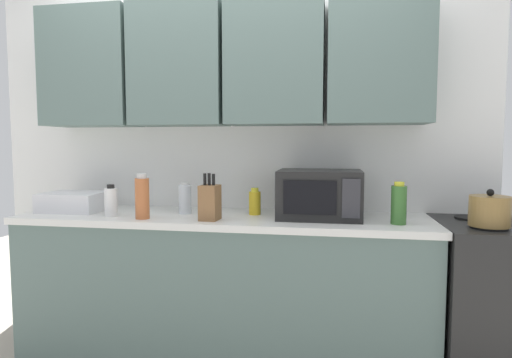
{
  "coord_description": "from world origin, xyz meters",
  "views": [
    {
      "loc": [
        0.65,
        -2.8,
        1.33
      ],
      "look_at": [
        0.2,
        -0.25,
        1.12
      ],
      "focal_mm": 29.98,
      "sensor_mm": 36.0,
      "label": 1
    }
  ],
  "objects_px": {
    "microwave": "(320,194)",
    "bottle_yellow_mustard": "(255,202)",
    "knife_block": "(210,202)",
    "bottle_spice_jar": "(142,197)",
    "kettle": "(489,211)",
    "bottle_white_jar": "(111,202)",
    "bottle_green_oil": "(399,204)",
    "bottle_clear_tall": "(185,199)",
    "stove_range": "(509,305)",
    "dish_rack": "(75,202)"
  },
  "relations": [
    {
      "from": "kettle",
      "to": "bottle_green_oil",
      "type": "bearing_deg",
      "value": 174.62
    },
    {
      "from": "microwave",
      "to": "bottle_yellow_mustard",
      "type": "xyz_separation_m",
      "value": [
        -0.39,
        0.05,
        -0.06
      ]
    },
    {
      "from": "bottle_white_jar",
      "to": "bottle_green_oil",
      "type": "relative_size",
      "value": 0.83
    },
    {
      "from": "kettle",
      "to": "stove_range",
      "type": "bearing_deg",
      "value": 39.47
    },
    {
      "from": "dish_rack",
      "to": "bottle_white_jar",
      "type": "bearing_deg",
      "value": -23.17
    },
    {
      "from": "kettle",
      "to": "bottle_white_jar",
      "type": "distance_m",
      "value": 2.1
    },
    {
      "from": "kettle",
      "to": "knife_block",
      "type": "distance_m",
      "value": 1.48
    },
    {
      "from": "bottle_clear_tall",
      "to": "stove_range",
      "type": "bearing_deg",
      "value": -1.17
    },
    {
      "from": "microwave",
      "to": "dish_rack",
      "type": "xyz_separation_m",
      "value": [
        -1.57,
        -0.01,
        -0.08
      ]
    },
    {
      "from": "knife_block",
      "to": "bottle_green_oil",
      "type": "bearing_deg",
      "value": 3.05
    },
    {
      "from": "kettle",
      "to": "knife_block",
      "type": "relative_size",
      "value": 0.74
    },
    {
      "from": "stove_range",
      "to": "bottle_white_jar",
      "type": "height_order",
      "value": "bottle_white_jar"
    },
    {
      "from": "microwave",
      "to": "bottle_clear_tall",
      "type": "bearing_deg",
      "value": 179.51
    },
    {
      "from": "knife_block",
      "to": "bottle_spice_jar",
      "type": "height_order",
      "value": "knife_block"
    },
    {
      "from": "stove_range",
      "to": "microwave",
      "type": "distance_m",
      "value": 1.19
    },
    {
      "from": "bottle_yellow_mustard",
      "to": "kettle",
      "type": "bearing_deg",
      "value": -9.85
    },
    {
      "from": "microwave",
      "to": "bottle_spice_jar",
      "type": "relative_size",
      "value": 1.82
    },
    {
      "from": "bottle_white_jar",
      "to": "dish_rack",
      "type": "bearing_deg",
      "value": 156.83
    },
    {
      "from": "knife_block",
      "to": "bottle_clear_tall",
      "type": "xyz_separation_m",
      "value": [
        -0.22,
        0.19,
        -0.01
      ]
    },
    {
      "from": "stove_range",
      "to": "knife_block",
      "type": "relative_size",
      "value": 3.4
    },
    {
      "from": "bottle_white_jar",
      "to": "bottle_clear_tall",
      "type": "relative_size",
      "value": 0.98
    },
    {
      "from": "stove_range",
      "to": "dish_rack",
      "type": "xyz_separation_m",
      "value": [
        -2.61,
        0.02,
        0.51
      ]
    },
    {
      "from": "knife_block",
      "to": "bottle_white_jar",
      "type": "distance_m",
      "value": 0.62
    },
    {
      "from": "dish_rack",
      "to": "bottle_green_oil",
      "type": "height_order",
      "value": "bottle_green_oil"
    },
    {
      "from": "bottle_clear_tall",
      "to": "bottle_yellow_mustard",
      "type": "bearing_deg",
      "value": 5.38
    },
    {
      "from": "kettle",
      "to": "bottle_clear_tall",
      "type": "relative_size",
      "value": 1.02
    },
    {
      "from": "stove_range",
      "to": "microwave",
      "type": "bearing_deg",
      "value": 178.29
    },
    {
      "from": "bottle_clear_tall",
      "to": "bottle_green_oil",
      "type": "height_order",
      "value": "bottle_green_oil"
    },
    {
      "from": "microwave",
      "to": "bottle_clear_tall",
      "type": "xyz_separation_m",
      "value": [
        -0.83,
        0.01,
        -0.05
      ]
    },
    {
      "from": "bottle_white_jar",
      "to": "bottle_green_oil",
      "type": "bearing_deg",
      "value": 0.85
    },
    {
      "from": "stove_range",
      "to": "bottle_clear_tall",
      "type": "distance_m",
      "value": 1.94
    },
    {
      "from": "kettle",
      "to": "bottle_clear_tall",
      "type": "xyz_separation_m",
      "value": [
        -1.69,
        0.18,
        0.0
      ]
    },
    {
      "from": "bottle_spice_jar",
      "to": "bottle_clear_tall",
      "type": "xyz_separation_m",
      "value": [
        0.18,
        0.22,
        -0.03
      ]
    },
    {
      "from": "kettle",
      "to": "microwave",
      "type": "relative_size",
      "value": 0.41
    },
    {
      "from": "bottle_spice_jar",
      "to": "bottle_clear_tall",
      "type": "relative_size",
      "value": 1.36
    },
    {
      "from": "kettle",
      "to": "microwave",
      "type": "xyz_separation_m",
      "value": [
        -0.87,
        0.17,
        0.05
      ]
    },
    {
      "from": "kettle",
      "to": "knife_block",
      "type": "xyz_separation_m",
      "value": [
        -1.48,
        -0.01,
        0.01
      ]
    },
    {
      "from": "kettle",
      "to": "bottle_yellow_mustard",
      "type": "bearing_deg",
      "value": 170.15
    },
    {
      "from": "microwave",
      "to": "bottle_green_oil",
      "type": "relative_size",
      "value": 2.09
    },
    {
      "from": "microwave",
      "to": "bottle_green_oil",
      "type": "height_order",
      "value": "microwave"
    },
    {
      "from": "stove_range",
      "to": "bottle_spice_jar",
      "type": "relative_size",
      "value": 3.46
    },
    {
      "from": "kettle",
      "to": "bottle_clear_tall",
      "type": "bearing_deg",
      "value": 174.01
    },
    {
      "from": "bottle_green_oil",
      "to": "bottle_yellow_mustard",
      "type": "xyz_separation_m",
      "value": [
        -0.82,
        0.18,
        -0.03
      ]
    },
    {
      "from": "bottle_white_jar",
      "to": "microwave",
      "type": "bearing_deg",
      "value": 7.1
    },
    {
      "from": "knife_block",
      "to": "bottle_spice_jar",
      "type": "bearing_deg",
      "value": -176.41
    },
    {
      "from": "bottle_spice_jar",
      "to": "dish_rack",
      "type": "bearing_deg",
      "value": 160.46
    },
    {
      "from": "bottle_clear_tall",
      "to": "microwave",
      "type": "bearing_deg",
      "value": -0.49
    },
    {
      "from": "microwave",
      "to": "bottle_white_jar",
      "type": "xyz_separation_m",
      "value": [
        -1.24,
        -0.15,
        -0.05
      ]
    },
    {
      "from": "kettle",
      "to": "bottle_yellow_mustard",
      "type": "height_order",
      "value": "kettle"
    },
    {
      "from": "bottle_spice_jar",
      "to": "bottle_green_oil",
      "type": "height_order",
      "value": "bottle_spice_jar"
    }
  ]
}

